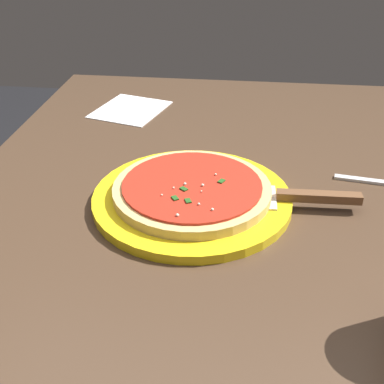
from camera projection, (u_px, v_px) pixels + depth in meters
The scene contains 5 objects.
restaurant_table at pixel (205, 250), 0.91m from camera, with size 1.11×0.82×0.75m.
serving_plate at pixel (192, 199), 0.80m from camera, with size 0.32×0.32×0.02m, color yellow.
pizza at pixel (192, 189), 0.79m from camera, with size 0.25×0.25×0.02m.
pizza_server at pixel (292, 197), 0.78m from camera, with size 0.07×0.22×0.01m.
napkin_folded_right at pixel (130, 110), 1.14m from camera, with size 0.16×0.14×0.00m, color white.
Camera 1 is at (-0.72, -0.06, 1.18)m, focal length 46.90 mm.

